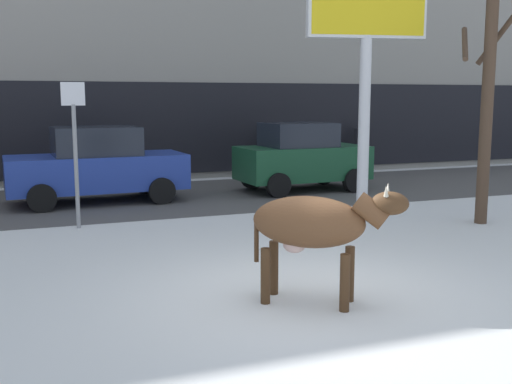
{
  "coord_description": "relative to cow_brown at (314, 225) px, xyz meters",
  "views": [
    {
      "loc": [
        -3.39,
        -6.81,
        2.52
      ],
      "look_at": [
        -0.08,
        1.81,
        1.1
      ],
      "focal_mm": 42.96,
      "sensor_mm": 36.0,
      "label": 1
    }
  ],
  "objects": [
    {
      "name": "cow_brown",
      "position": [
        0.0,
        0.0,
        0.0
      ],
      "size": [
        1.75,
        1.49,
        1.54
      ],
      "color": "brown",
      "rests_on": "ground"
    },
    {
      "name": "car_darkgreen_hatchback",
      "position": [
        3.85,
        8.54,
        -0.07
      ],
      "size": [
        3.57,
        2.04,
        1.86
      ],
      "color": "#194C2D",
      "rests_on": "ground"
    },
    {
      "name": "bare_tree_right_lot",
      "position": [
        5.38,
        3.19,
        1.46
      ],
      "size": [
        1.44,
        1.44,
        4.47
      ],
      "color": "#4C3828",
      "rests_on": "ground"
    },
    {
      "name": "ground_plane",
      "position": [
        0.11,
        0.24,
        -0.99
      ],
      "size": [
        120.0,
        120.0,
        0.0
      ],
      "primitive_type": "plane",
      "color": "white"
    },
    {
      "name": "street_sign",
      "position": [
        -2.32,
        5.63,
        0.68
      ],
      "size": [
        0.44,
        0.08,
        2.82
      ],
      "color": "gray",
      "rests_on": "ground"
    },
    {
      "name": "billboard",
      "position": [
        3.48,
        4.69,
        3.32
      ],
      "size": [
        2.51,
        0.69,
        5.56
      ],
      "color": "silver",
      "rests_on": "ground"
    },
    {
      "name": "pedestrian_far_left",
      "position": [
        7.4,
        11.42,
        -0.11
      ],
      "size": [
        0.36,
        0.24,
        1.73
      ],
      "color": "#282833",
      "rests_on": "ground"
    },
    {
      "name": "pedestrian_near_billboard",
      "position": [
        4.3,
        11.42,
        -0.11
      ],
      "size": [
        0.36,
        0.24,
        1.73
      ],
      "color": "#282833",
      "rests_on": "ground"
    },
    {
      "name": "car_blue_sedan",
      "position": [
        -1.6,
        8.59,
        -0.09
      ],
      "size": [
        4.27,
        2.12,
        1.84
      ],
      "color": "#233D9E",
      "rests_on": "ground"
    },
    {
      "name": "road_strip",
      "position": [
        0.11,
        8.68,
        -0.99
      ],
      "size": [
        60.0,
        5.6,
        0.01
      ],
      "primitive_type": "cube",
      "color": "#514F4C",
      "rests_on": "ground"
    }
  ]
}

